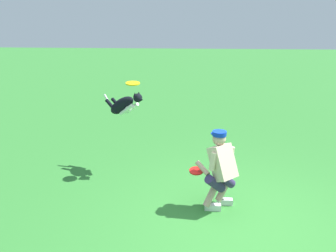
% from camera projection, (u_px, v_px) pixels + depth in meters
% --- Properties ---
extents(ground_plane, '(60.00, 60.00, 0.00)m').
position_uv_depth(ground_plane, '(239.00, 223.00, 5.21)').
color(ground_plane, '#327E31').
extents(person, '(0.70, 0.57, 1.29)m').
position_uv_depth(person, '(221.00, 168.00, 5.44)').
color(person, silver).
rests_on(person, ground_plane).
extents(dog, '(0.93, 0.67, 0.61)m').
position_uv_depth(dog, '(124.00, 105.00, 6.71)').
color(dog, black).
extents(frisbee_flying, '(0.35, 0.35, 0.06)m').
position_uv_depth(frisbee_flying, '(133.00, 83.00, 6.35)').
color(frisbee_flying, yellow).
extents(frisbee_held, '(0.29, 0.29, 0.08)m').
position_uv_depth(frisbee_held, '(196.00, 171.00, 5.55)').
color(frisbee_held, red).
rests_on(frisbee_held, person).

